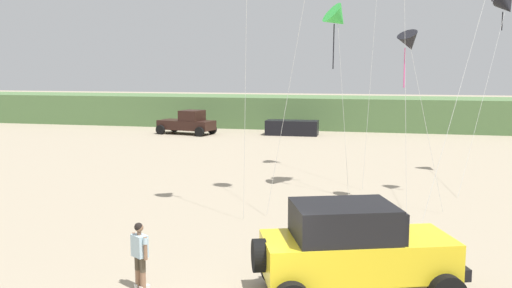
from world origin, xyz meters
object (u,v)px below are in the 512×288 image
(person_watching, at_px, (140,252))
(kite_black_sled, at_px, (506,6))
(jeep, at_px, (355,248))
(kite_red_delta, at_px, (338,19))
(kite_white_parafoil, at_px, (409,42))
(distant_pickup, at_px, (188,123))
(distant_sedan, at_px, (292,128))

(person_watching, xyz_separation_m, kite_black_sled, (11.20, 17.14, 7.40))
(kite_black_sled, bearing_deg, jeep, -110.27)
(jeep, distance_m, person_watching, 5.17)
(jeep, height_order, person_watching, jeep)
(kite_red_delta, bearing_deg, kite_white_parafoil, -29.31)
(kite_red_delta, bearing_deg, person_watching, -106.56)
(kite_red_delta, bearing_deg, distant_pickup, 126.11)
(distant_pickup, distance_m, kite_red_delta, 24.20)
(distant_pickup, distance_m, kite_white_parafoil, 26.94)
(distant_sedan, bearing_deg, jeep, -79.53)
(distant_pickup, bearing_deg, person_watching, -71.93)
(jeep, distance_m, kite_red_delta, 13.17)
(jeep, distance_m, distant_pickup, 33.93)
(kite_white_parafoil, bearing_deg, jeep, -98.21)
(kite_black_sled, distance_m, kite_red_delta, 9.10)
(distant_pickup, bearing_deg, kite_red_delta, -53.89)
(distant_sedan, height_order, kite_red_delta, kite_red_delta)
(jeep, distance_m, kite_white_parafoil, 11.21)
(jeep, distance_m, distant_sedan, 32.35)
(distant_pickup, xyz_separation_m, kite_white_parafoil, (16.65, -20.47, 5.43))
(distant_pickup, distance_m, distant_sedan, 8.57)
(jeep, xyz_separation_m, distant_pickup, (-15.23, 30.32, -0.26))
(jeep, bearing_deg, kite_red_delta, 97.42)
(kite_black_sled, height_order, kite_red_delta, kite_black_sled)
(kite_white_parafoil, distance_m, kite_black_sled, 8.32)
(jeep, relative_size, kite_red_delta, 0.62)
(kite_white_parafoil, relative_size, kite_red_delta, 0.85)
(distant_pickup, bearing_deg, kite_white_parafoil, -50.87)
(kite_black_sled, relative_size, kite_red_delta, 1.11)
(distant_sedan, bearing_deg, kite_white_parafoil, -71.00)
(kite_red_delta, bearing_deg, kite_black_sled, 33.25)
(distant_pickup, bearing_deg, kite_black_sled, -33.05)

